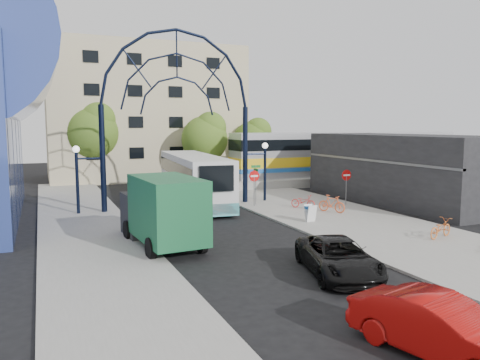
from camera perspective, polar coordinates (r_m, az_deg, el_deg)
name	(u,v)px	position (r m, az deg, el deg)	size (l,w,h in m)	color
ground	(271,262)	(19.89, 3.75, -9.95)	(120.00, 120.00, 0.00)	black
sidewalk_east	(365,226)	(27.38, 15.03, -5.42)	(8.00, 56.00, 0.12)	gray
plaza_west	(94,243)	(23.76, -17.41, -7.33)	(5.00, 50.00, 0.12)	gray
gateway_arch	(177,82)	(32.30, -7.67, 11.72)	(13.64, 0.44, 12.10)	black
stop_sign	(254,179)	(32.17, 1.75, 0.08)	(0.80, 0.07, 2.50)	slate
do_not_enter_sign	(346,179)	(33.59, 12.85, 0.17)	(0.76, 0.07, 2.48)	slate
street_name_sign	(256,176)	(32.86, 1.94, 0.46)	(0.70, 0.70, 2.80)	slate
sandwich_board	(310,211)	(27.48, 8.56, -3.77)	(0.55, 0.61, 0.99)	white
commercial_block_east	(403,169)	(36.69, 19.20, 1.32)	(6.00, 16.00, 5.00)	black
apartment_block	(144,113)	(53.05, -11.66, 7.97)	(20.00, 12.10, 14.00)	#C7BA8A
train_platform	(349,178)	(48.67, 13.09, 0.27)	(32.00, 5.00, 0.80)	gray
train_car	(349,153)	(48.46, 13.17, 3.21)	(25.10, 3.05, 4.20)	#B7B7BC
tree_north_a	(206,137)	(45.40, -4.16, 5.30)	(4.48, 4.48, 7.00)	#382314
tree_north_b	(94,130)	(47.16, -17.42, 5.87)	(5.12, 5.12, 8.00)	#382314
tree_north_c	(254,139)	(49.50, 1.69, 5.05)	(4.16, 4.16, 6.50)	#382314
city_bus	(194,178)	(34.09, -5.65, 0.20)	(4.06, 13.13, 3.55)	silver
green_truck	(161,211)	(22.39, -9.56, -3.74)	(2.96, 6.81, 3.36)	black
black_suv	(338,257)	(18.42, 11.88, -9.20)	(2.31, 5.01, 1.39)	black
red_sedan	(441,328)	(12.97, 23.29, -16.23)	(1.61, 4.61, 1.52)	#9E0B09
bike_near_a	(303,201)	(31.82, 7.70, -2.61)	(0.61, 1.76, 0.92)	red
bike_near_b	(332,204)	(30.69, 11.11, -2.85)	(0.52, 1.85, 1.11)	#EE5F2F
bike_far_a	(440,228)	(25.39, 23.24, -5.42)	(0.64, 1.85, 0.97)	orange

